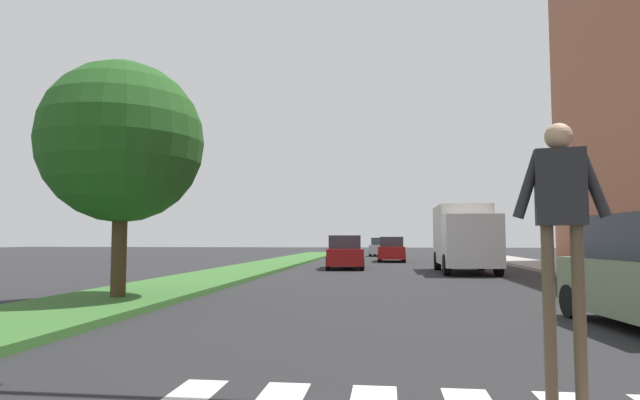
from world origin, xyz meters
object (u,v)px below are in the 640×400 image
sedan_far_horizon (381,247)px  truck_box_delivery (464,237)px  tree_mid (122,142)px  sedan_distant (392,250)px  pedestrian_performer (561,224)px  traffic_light_gantry (183,15)px  sedan_midblock (344,253)px

sedan_far_horizon → truck_box_delivery: truck_box_delivery is taller
tree_mid → sedan_distant: (6.79, 24.40, -3.13)m
pedestrian_performer → traffic_light_gantry: bearing=156.2°
tree_mid → pedestrian_performer: bearing=-44.5°
tree_mid → pedestrian_performer: 11.26m
sedan_distant → sedan_far_horizon: bearing=94.1°
traffic_light_gantry → sedan_midblock: bearing=89.0°
sedan_distant → truck_box_delivery: (3.22, -11.48, 0.86)m
sedan_midblock → tree_mid: bearing=-105.7°
sedan_midblock → sedan_far_horizon: 20.93m
truck_box_delivery → pedestrian_performer: bearing=-95.9°
sedan_distant → sedan_far_horizon: 11.73m
sedan_far_horizon → pedestrian_performer: bearing=-87.5°
tree_mid → truck_box_delivery: (10.01, 12.92, -2.28)m
tree_mid → truck_box_delivery: bearing=52.2°
traffic_light_gantry → pedestrian_performer: 5.10m
tree_mid → sedan_midblock: 16.13m
pedestrian_performer → sedan_far_horizon: 43.89m
sedan_midblock → sedan_far_horizon: bearing=85.4°
traffic_light_gantry → sedan_far_horizon: 42.29m
sedan_distant → sedan_far_horizon: sedan_distant is taller
tree_mid → sedan_distant: tree_mid is taller
sedan_midblock → sedan_distant: sedan_midblock is taller
sedan_midblock → sedan_distant: (2.52, 9.16, -0.01)m
tree_mid → traffic_light_gantry: (3.92, -6.00, 0.46)m
truck_box_delivery → traffic_light_gantry: bearing=-107.9°
pedestrian_performer → sedan_midblock: (-3.59, 22.97, -0.87)m
sedan_midblock → sedan_distant: size_ratio=0.95×
traffic_light_gantry → pedestrian_performer: traffic_light_gantry is taller
tree_mid → sedan_far_horizon: tree_mid is taller
tree_mid → sedan_midblock: bearing=74.3°
traffic_light_gantry → truck_box_delivery: 20.06m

